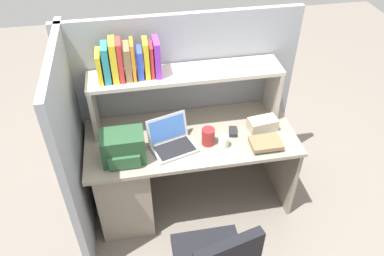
{
  "coord_description": "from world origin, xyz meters",
  "views": [
    {
      "loc": [
        -0.39,
        -2.17,
        2.62
      ],
      "look_at": [
        0.0,
        -0.05,
        0.85
      ],
      "focal_mm": 35.58,
      "sensor_mm": 36.0,
      "label": 1
    }
  ],
  "objects_px": {
    "laptop": "(172,141)",
    "computer_mouse": "(233,132)",
    "backpack": "(123,148)",
    "paper_cup": "(223,141)",
    "tissue_box": "(262,124)",
    "snack_canister": "(208,137)"
  },
  "relations": [
    {
      "from": "laptop",
      "to": "computer_mouse",
      "type": "relative_size",
      "value": 3.57
    },
    {
      "from": "backpack",
      "to": "paper_cup",
      "type": "height_order",
      "value": "backpack"
    },
    {
      "from": "tissue_box",
      "to": "snack_canister",
      "type": "relative_size",
      "value": 1.64
    },
    {
      "from": "backpack",
      "to": "computer_mouse",
      "type": "bearing_deg",
      "value": 9.34
    },
    {
      "from": "backpack",
      "to": "computer_mouse",
      "type": "height_order",
      "value": "backpack"
    },
    {
      "from": "laptop",
      "to": "snack_canister",
      "type": "bearing_deg",
      "value": -3.53
    },
    {
      "from": "computer_mouse",
      "to": "tissue_box",
      "type": "height_order",
      "value": "tissue_box"
    },
    {
      "from": "backpack",
      "to": "snack_canister",
      "type": "relative_size",
      "value": 2.24
    },
    {
      "from": "backpack",
      "to": "tissue_box",
      "type": "bearing_deg",
      "value": 7.54
    },
    {
      "from": "paper_cup",
      "to": "tissue_box",
      "type": "relative_size",
      "value": 0.41
    },
    {
      "from": "paper_cup",
      "to": "snack_canister",
      "type": "bearing_deg",
      "value": 154.78
    },
    {
      "from": "paper_cup",
      "to": "tissue_box",
      "type": "bearing_deg",
      "value": 21.23
    },
    {
      "from": "computer_mouse",
      "to": "backpack",
      "type": "bearing_deg",
      "value": -156.73
    },
    {
      "from": "computer_mouse",
      "to": "paper_cup",
      "type": "relative_size",
      "value": 1.16
    },
    {
      "from": "tissue_box",
      "to": "paper_cup",
      "type": "bearing_deg",
      "value": -165.92
    },
    {
      "from": "paper_cup",
      "to": "snack_canister",
      "type": "height_order",
      "value": "snack_canister"
    },
    {
      "from": "laptop",
      "to": "tissue_box",
      "type": "bearing_deg",
      "value": 5.37
    },
    {
      "from": "computer_mouse",
      "to": "paper_cup",
      "type": "bearing_deg",
      "value": -116.14
    },
    {
      "from": "backpack",
      "to": "laptop",
      "type": "bearing_deg",
      "value": 11.95
    },
    {
      "from": "backpack",
      "to": "tissue_box",
      "type": "distance_m",
      "value": 1.08
    },
    {
      "from": "paper_cup",
      "to": "snack_canister",
      "type": "distance_m",
      "value": 0.12
    },
    {
      "from": "backpack",
      "to": "computer_mouse",
      "type": "xyz_separation_m",
      "value": [
        0.83,
        0.14,
        -0.09
      ]
    }
  ]
}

